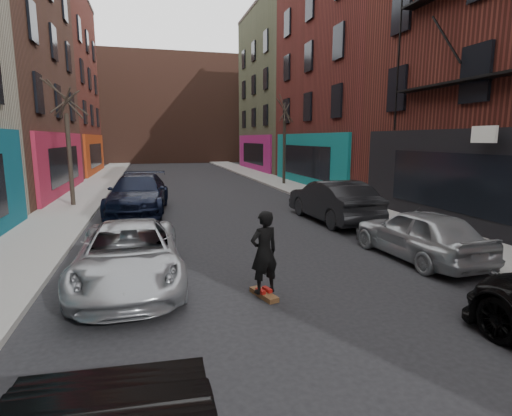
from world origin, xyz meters
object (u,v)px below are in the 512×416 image
tree_right_far (284,133)px  parked_right_end (333,201)px  parked_left_far (129,255)px  skateboarder (264,252)px  skateboard (264,294)px  parked_left_end (138,194)px  tree_left_far (68,134)px  parked_right_far (419,234)px

tree_right_far → parked_right_end: (-2.10, -11.96, -2.73)m
parked_left_far → skateboarder: skateboarder is taller
tree_right_far → skateboard: 20.02m
skateboarder → parked_left_end: bearing=-91.8°
tree_left_far → skateboarder: 13.96m
tree_left_far → parked_left_end: (3.00, -2.11, -2.56)m
parked_right_far → parked_right_end: (-0.04, 5.14, 0.11)m
parked_left_end → skateboard: parked_left_end is taller
parked_left_end → parked_right_far: bearing=-45.1°
tree_right_far → parked_right_end: 12.45m
tree_left_far → tree_right_far: (12.40, 6.00, 0.15)m
parked_right_far → skateboard: (-4.68, -1.42, -0.65)m
parked_left_end → skateboarder: (2.66, -10.42, 0.12)m
tree_left_far → parked_left_far: bearing=-74.8°
tree_right_far → parked_left_end: (-9.40, -8.11, -2.71)m
parked_left_far → skateboarder: (2.66, -1.47, 0.27)m
parked_right_far → skateboard: size_ratio=5.10×
parked_left_end → skateboard: bearing=-70.0°
tree_left_far → skateboarder: bearing=-65.7°
tree_left_far → skateboard: tree_left_far is taller
parked_left_far → parked_right_far: parked_right_far is taller
parked_right_end → skateboarder: (-4.64, -6.57, 0.14)m
skateboarder → parked_right_far: bearing=-179.2°
tree_right_far → parked_left_far: size_ratio=1.41×
skateboard → parked_left_end: bearing=88.2°
tree_left_far → parked_right_end: (10.30, -5.96, -2.58)m
parked_left_far → parked_right_far: (7.34, -0.04, 0.03)m
parked_left_far → skateboard: parked_left_far is taller
parked_left_end → parked_right_end: size_ratio=1.16×
parked_left_end → skateboarder: 10.76m
skateboarder → skateboard: bearing=180.0°
parked_left_far → skateboarder: 3.05m
parked_right_end → tree_right_far: bearing=-102.1°
tree_right_far → parked_right_end: tree_right_far is taller
tree_right_far → parked_right_far: tree_right_far is taller
skateboard → parked_right_end: bearing=38.6°
skateboard → parked_left_far: bearing=135.0°
skateboard → skateboarder: skateboarder is taller
tree_right_far → parked_left_end: 12.71m
parked_left_far → tree_left_far: bearing=104.8°
tree_right_far → skateboarder: 19.89m
tree_left_far → parked_right_end: bearing=-30.1°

